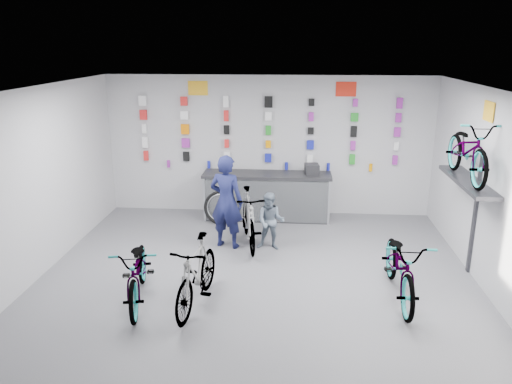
# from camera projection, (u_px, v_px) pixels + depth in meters

# --- Properties ---
(floor) EXTENTS (8.00, 8.00, 0.00)m
(floor) POSITION_uv_depth(u_px,v_px,m) (253.00, 299.00, 7.40)
(floor) COLOR #57575C
(floor) RESTS_ON ground
(ceiling) EXTENTS (8.00, 8.00, 0.00)m
(ceiling) POSITION_uv_depth(u_px,v_px,m) (252.00, 94.00, 6.54)
(ceiling) COLOR white
(ceiling) RESTS_ON wall_back
(wall_back) EXTENTS (7.00, 0.00, 7.00)m
(wall_back) POSITION_uv_depth(u_px,v_px,m) (268.00, 146.00, 10.79)
(wall_back) COLOR silver
(wall_back) RESTS_ON floor
(wall_left) EXTENTS (0.00, 8.00, 8.00)m
(wall_left) POSITION_uv_depth(u_px,v_px,m) (13.00, 197.00, 7.23)
(wall_left) COLOR silver
(wall_left) RESTS_ON floor
(wall_right) EXTENTS (0.00, 8.00, 8.00)m
(wall_right) POSITION_uv_depth(u_px,v_px,m) (512.00, 209.00, 6.70)
(wall_right) COLOR silver
(wall_right) RESTS_ON floor
(counter) EXTENTS (2.70, 0.66, 1.00)m
(counter) POSITION_uv_depth(u_px,v_px,m) (267.00, 197.00, 10.64)
(counter) COLOR black
(counter) RESTS_ON floor
(merch_wall) EXTENTS (5.55, 0.08, 1.57)m
(merch_wall) POSITION_uv_depth(u_px,v_px,m) (262.00, 132.00, 10.64)
(merch_wall) COLOR red
(merch_wall) RESTS_ON wall_back
(wall_bracket) EXTENTS (0.39, 1.90, 2.00)m
(wall_bracket) POSITION_uv_depth(u_px,v_px,m) (469.00, 187.00, 7.87)
(wall_bracket) COLOR #333338
(wall_bracket) RESTS_ON wall_right
(sign_left) EXTENTS (0.42, 0.02, 0.30)m
(sign_left) POSITION_uv_depth(u_px,v_px,m) (198.00, 88.00, 10.53)
(sign_left) COLOR yellow
(sign_left) RESTS_ON wall_back
(sign_right) EXTENTS (0.42, 0.02, 0.30)m
(sign_right) POSITION_uv_depth(u_px,v_px,m) (346.00, 89.00, 10.29)
(sign_right) COLOR red
(sign_right) RESTS_ON wall_back
(sign_side) EXTENTS (0.02, 0.40, 0.30)m
(sign_side) POSITION_uv_depth(u_px,v_px,m) (489.00, 111.00, 7.52)
(sign_side) COLOR yellow
(sign_side) RESTS_ON wall_right
(bike_left) EXTENTS (0.99, 1.90, 0.95)m
(bike_left) POSITION_uv_depth(u_px,v_px,m) (138.00, 271.00, 7.21)
(bike_left) COLOR gray
(bike_left) RESTS_ON floor
(bike_center) EXTENTS (0.70, 1.73, 1.01)m
(bike_center) POSITION_uv_depth(u_px,v_px,m) (197.00, 274.00, 7.06)
(bike_center) COLOR gray
(bike_center) RESTS_ON floor
(bike_right) EXTENTS (0.68, 1.95, 1.02)m
(bike_right) POSITION_uv_depth(u_px,v_px,m) (401.00, 266.00, 7.30)
(bike_right) COLOR gray
(bike_right) RESTS_ON floor
(bike_service) EXTENTS (0.83, 1.81, 1.05)m
(bike_service) POSITION_uv_depth(u_px,v_px,m) (249.00, 218.00, 9.23)
(bike_service) COLOR gray
(bike_service) RESTS_ON floor
(bike_wall) EXTENTS (0.63, 1.80, 0.95)m
(bike_wall) POSITION_uv_depth(u_px,v_px,m) (468.00, 150.00, 7.71)
(bike_wall) COLOR gray
(bike_wall) RESTS_ON wall_bracket
(clerk) EXTENTS (0.73, 0.58, 1.74)m
(clerk) POSITION_uv_depth(u_px,v_px,m) (226.00, 202.00, 9.06)
(clerk) COLOR #161A46
(clerk) RESTS_ON floor
(customer) EXTENTS (0.56, 0.46, 1.07)m
(customer) POSITION_uv_depth(u_px,v_px,m) (271.00, 221.00, 9.04)
(customer) COLOR slate
(customer) RESTS_ON floor
(spare_wheel) EXTENTS (0.73, 0.31, 0.71)m
(spare_wheel) POSITION_uv_depth(u_px,v_px,m) (220.00, 207.00, 10.40)
(spare_wheel) COLOR black
(spare_wheel) RESTS_ON floor
(register) EXTENTS (0.32, 0.33, 0.22)m
(register) POSITION_uv_depth(u_px,v_px,m) (312.00, 169.00, 10.40)
(register) COLOR black
(register) RESTS_ON counter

